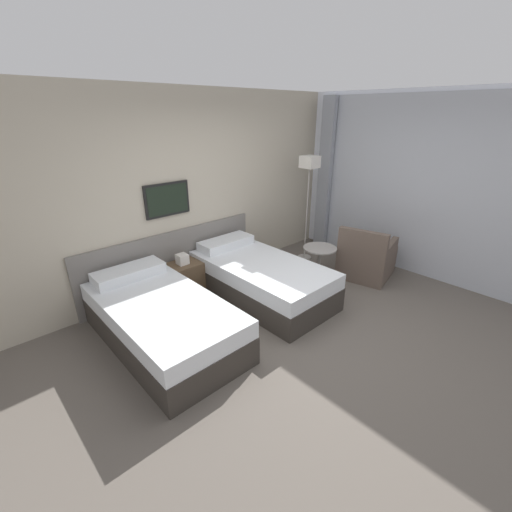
# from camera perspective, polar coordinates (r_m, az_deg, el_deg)

# --- Properties ---
(ground_plane) EXTENTS (16.00, 16.00, 0.00)m
(ground_plane) POSITION_cam_1_polar(r_m,az_deg,el_deg) (4.13, 8.82, -12.71)
(ground_plane) COLOR #5B544C
(wall_headboard) EXTENTS (10.00, 0.10, 2.70)m
(wall_headboard) POSITION_cam_1_polar(r_m,az_deg,el_deg) (5.02, -9.74, 10.10)
(wall_headboard) COLOR #B7AD99
(wall_headboard) RESTS_ON ground_plane
(wall_window) EXTENTS (0.21, 4.57, 2.70)m
(wall_window) POSITION_cam_1_polar(r_m,az_deg,el_deg) (5.71, 27.21, 9.87)
(wall_window) COLOR white
(wall_window) RESTS_ON ground_plane
(bed_near_door) EXTENTS (1.04, 2.00, 0.65)m
(bed_near_door) POSITION_cam_1_polar(r_m,az_deg,el_deg) (3.98, -15.39, -10.19)
(bed_near_door) COLOR #332D28
(bed_near_door) RESTS_ON ground_plane
(bed_near_window) EXTENTS (1.04, 2.00, 0.65)m
(bed_near_window) POSITION_cam_1_polar(r_m,az_deg,el_deg) (4.73, 0.71, -3.70)
(bed_near_window) COLOR #332D28
(bed_near_window) RESTS_ON ground_plane
(nightstand) EXTENTS (0.49, 0.38, 0.60)m
(nightstand) POSITION_cam_1_polar(r_m,az_deg,el_deg) (4.89, -11.91, -3.66)
(nightstand) COLOR brown
(nightstand) RESTS_ON ground_plane
(floor_lamp) EXTENTS (0.25, 0.25, 1.75)m
(floor_lamp) POSITION_cam_1_polar(r_m,az_deg,el_deg) (5.71, 8.85, 13.42)
(floor_lamp) COLOR #9E9993
(floor_lamp) RESTS_ON ground_plane
(side_table) EXTENTS (0.50, 0.50, 0.51)m
(side_table) POSITION_cam_1_polar(r_m,az_deg,el_deg) (5.27, 10.51, -0.10)
(side_table) COLOR gray
(side_table) RESTS_ON ground_plane
(armchair) EXTENTS (0.94, 0.87, 0.83)m
(armchair) POSITION_cam_1_polar(r_m,az_deg,el_deg) (5.57, 17.88, -0.52)
(armchair) COLOR brown
(armchair) RESTS_ON ground_plane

